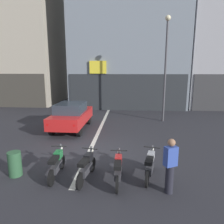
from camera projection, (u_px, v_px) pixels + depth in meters
The scene contains 12 objects.
ground_plane at pixel (89, 152), 9.13m from camera, with size 120.00×120.00×0.00m, color #2B2B30.
lane_centre_line at pixel (104, 119), 14.99m from camera, with size 0.20×18.00×0.01m, color silver.
building_corner_left at pixel (8, 24), 22.15m from camera, with size 10.93×7.77×16.78m.
building_mid_block at pixel (128, 9), 20.96m from camera, with size 10.70×9.43×19.41m.
car_red_crossing_near at pixel (72, 115), 12.37m from camera, with size 1.84×4.13×1.64m.
street_lamp at pixel (166, 59), 13.72m from camera, with size 0.36×0.36×7.02m.
motorcycle_green_row_leftmost at pixel (57, 164), 6.93m from camera, with size 0.55×1.67×0.98m.
motorcycle_black_row_left_mid at pixel (87, 166), 6.73m from camera, with size 0.55×1.66×0.98m.
motorcycle_red_row_centre at pixel (118, 169), 6.56m from camera, with size 0.55×1.67×0.98m.
motorcycle_silver_row_right_mid at pixel (150, 165), 6.84m from camera, with size 0.59×1.64×0.98m.
person_by_motorcycles at pixel (170, 166), 5.91m from camera, with size 0.42×0.36×1.67m.
trash_bin at pixel (15, 164), 6.98m from camera, with size 0.44×0.44×0.85m, color #2D5938.
Camera 1 is at (1.63, -8.49, 3.57)m, focal length 32.91 mm.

